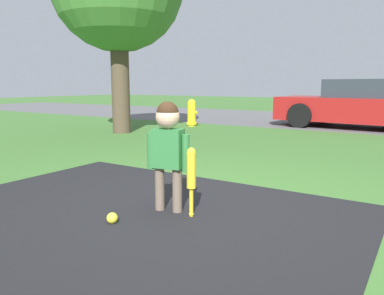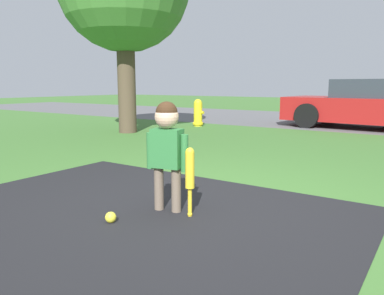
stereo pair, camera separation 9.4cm
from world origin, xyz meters
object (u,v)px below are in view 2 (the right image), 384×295
baseball_bat (190,172)px  parked_car (369,105)px  sports_ball (111,217)px  fire_hydrant (198,113)px  child (167,141)px

baseball_bat → parked_car: bearing=89.2°
parked_car → sports_ball: bearing=90.5°
fire_hydrant → parked_car: 4.53m
sports_ball → parked_car: 8.69m
child → parked_car: bearing=75.7°
baseball_bat → sports_ball: (-0.47, -0.50, -0.35)m
child → sports_ball: 0.82m
fire_hydrant → parked_car: bearing=26.5°
fire_hydrant → child: bearing=-59.0°
baseball_bat → fire_hydrant: (-3.94, 6.14, -0.03)m
baseball_bat → fire_hydrant: bearing=122.7°
sports_ball → fire_hydrant: fire_hydrant is taller
fire_hydrant → parked_car: parked_car is taller
fire_hydrant → baseball_bat: bearing=-57.3°
child → fire_hydrant: (-3.68, 6.13, -0.28)m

